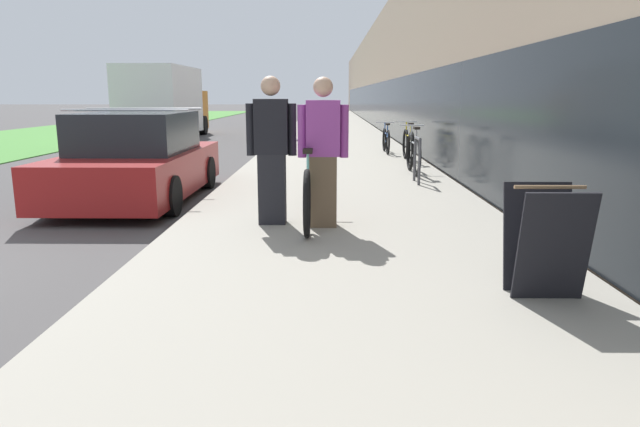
% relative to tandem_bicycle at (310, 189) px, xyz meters
% --- Properties ---
extents(sidewalk_slab, '(4.35, 70.00, 0.15)m').
position_rel_tandem_bicycle_xyz_m(sidewalk_slab, '(0.47, 18.57, -0.49)').
color(sidewalk_slab, gray).
rests_on(sidewalk_slab, ground).
extents(storefront_facade, '(10.01, 70.00, 5.56)m').
position_rel_tandem_bicycle_xyz_m(storefront_facade, '(7.68, 26.57, 2.21)').
color(storefront_facade, gray).
rests_on(storefront_facade, ground).
extents(lawn_strip, '(7.77, 70.00, 0.03)m').
position_rel_tandem_bicycle_xyz_m(lawn_strip, '(-12.06, 22.57, -0.55)').
color(lawn_strip, '#478438').
rests_on(lawn_strip, ground).
extents(tandem_bicycle, '(0.52, 2.61, 0.99)m').
position_rel_tandem_bicycle_xyz_m(tandem_bicycle, '(0.00, 0.00, 0.00)').
color(tandem_bicycle, black).
rests_on(tandem_bicycle, sidewalk_slab).
extents(person_rider, '(0.61, 0.24, 1.80)m').
position_rel_tandem_bicycle_xyz_m(person_rider, '(0.18, -0.32, 0.49)').
color(person_rider, brown).
rests_on(person_rider, sidewalk_slab).
extents(person_bystander, '(0.62, 0.24, 1.82)m').
position_rel_tandem_bicycle_xyz_m(person_bystander, '(-0.46, -0.17, 0.50)').
color(person_bystander, black).
rests_on(person_bystander, sidewalk_slab).
extents(bike_rack_hoop, '(0.05, 0.60, 0.84)m').
position_rel_tandem_bicycle_xyz_m(bike_rack_hoop, '(1.88, 3.26, 0.10)').
color(bike_rack_hoop, '#4C4C51').
rests_on(bike_rack_hoop, sidewalk_slab).
extents(cruiser_bike_nearest, '(0.52, 1.75, 0.98)m').
position_rel_tandem_bicycle_xyz_m(cruiser_bike_nearest, '(2.01, 4.59, -0.00)').
color(cruiser_bike_nearest, black).
rests_on(cruiser_bike_nearest, sidewalk_slab).
extents(cruiser_bike_middle, '(0.52, 1.77, 0.96)m').
position_rel_tandem_bicycle_xyz_m(cruiser_bike_middle, '(2.22, 6.87, -0.01)').
color(cruiser_bike_middle, black).
rests_on(cruiser_bike_middle, sidewalk_slab).
extents(cruiser_bike_farthest, '(0.52, 1.66, 0.85)m').
position_rel_tandem_bicycle_xyz_m(cruiser_bike_farthest, '(1.88, 8.92, -0.05)').
color(cruiser_bike_farthest, black).
rests_on(cruiser_bike_farthest, sidewalk_slab).
extents(sandwich_board_sign, '(0.56, 0.56, 0.90)m').
position_rel_tandem_bicycle_xyz_m(sandwich_board_sign, '(1.98, -2.77, 0.04)').
color(sandwich_board_sign, black).
rests_on(sandwich_board_sign, sidewalk_slab).
extents(parked_sedan_curbside, '(2.00, 4.30, 1.53)m').
position_rel_tandem_bicycle_xyz_m(parked_sedan_curbside, '(-2.94, 2.24, 0.10)').
color(parked_sedan_curbside, maroon).
rests_on(parked_sedan_curbside, ground).
extents(moving_truck, '(2.40, 6.45, 2.86)m').
position_rel_tandem_bicycle_xyz_m(moving_truck, '(-6.46, 16.47, 0.88)').
color(moving_truck, orange).
rests_on(moving_truck, ground).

